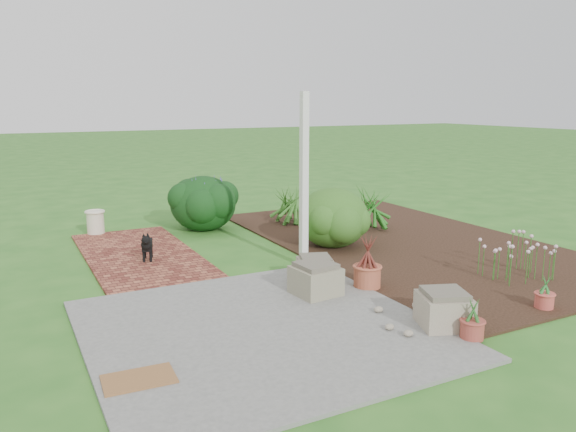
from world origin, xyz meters
name	(u,v)px	position (x,y,z in m)	size (l,w,h in m)	color
ground	(288,270)	(0.00, 0.00, 0.00)	(80.00, 80.00, 0.00)	#29641F
concrete_patio	(260,329)	(-1.25, -1.75, 0.02)	(3.50, 3.50, 0.04)	#61605E
brick_path	(140,255)	(-1.70, 1.75, 0.02)	(1.60, 3.50, 0.04)	#5C241D
garden_bed	(405,242)	(2.50, 0.50, 0.01)	(4.00, 7.00, 0.03)	black
veranda_post	(304,181)	(0.30, 0.10, 1.25)	(0.10, 0.10, 2.50)	white
stone_trough_near	(444,311)	(0.48, -2.62, 0.21)	(0.50, 0.50, 0.33)	#776D5B
stone_trough_mid	(316,281)	(-0.21, -1.13, 0.21)	(0.51, 0.51, 0.34)	#716D56
stone_trough_far	(315,271)	(0.02, -0.73, 0.19)	(0.45, 0.45, 0.30)	gray
coir_doormat	(139,379)	(-2.64, -2.32, 0.05)	(0.60, 0.39, 0.02)	brown
black_dog	(147,244)	(-1.69, 1.29, 0.29)	(0.24, 0.47, 0.41)	black
cream_ceramic_urn	(95,222)	(-2.08, 3.48, 0.24)	(0.30, 0.30, 0.40)	beige
evergreen_shrub	(333,216)	(1.25, 0.83, 0.52)	(1.16, 1.16, 0.99)	#163B0B
agapanthus_clump_back	(370,205)	(2.49, 1.53, 0.49)	(1.02, 1.02, 0.92)	#163F0D
agapanthus_clump_front	(289,201)	(1.43, 2.71, 0.45)	(0.95, 0.95, 0.84)	#133E10
pink_flower_patch	(519,256)	(2.55, -1.79, 0.32)	(0.92, 0.92, 0.59)	#113D0F
terracotta_pot_bronze	(367,276)	(0.52, -1.18, 0.17)	(0.34, 0.34, 0.28)	#A45137
terracotta_pot_small_left	(544,300)	(1.90, -2.73, 0.12)	(0.21, 0.21, 0.18)	#B8483E
terracotta_pot_small_right	(472,329)	(0.52, -2.98, 0.13)	(0.23, 0.23, 0.20)	#953D32
purple_flowering_bush	(203,202)	(-0.20, 3.06, 0.52)	(1.22, 1.22, 1.04)	black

